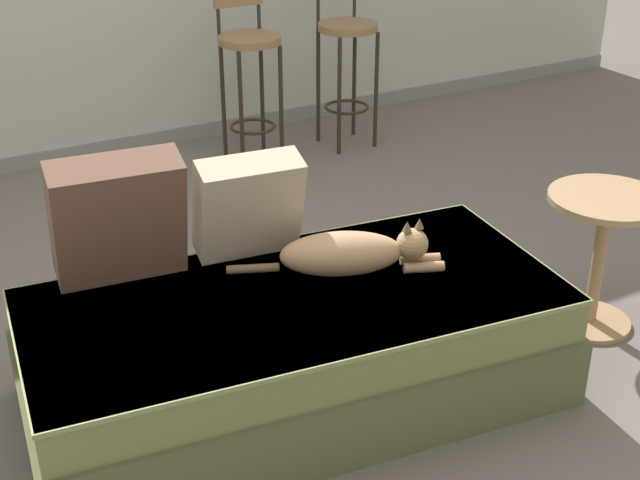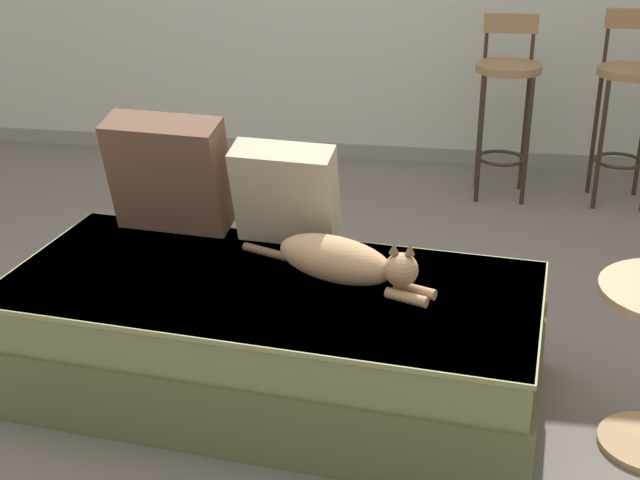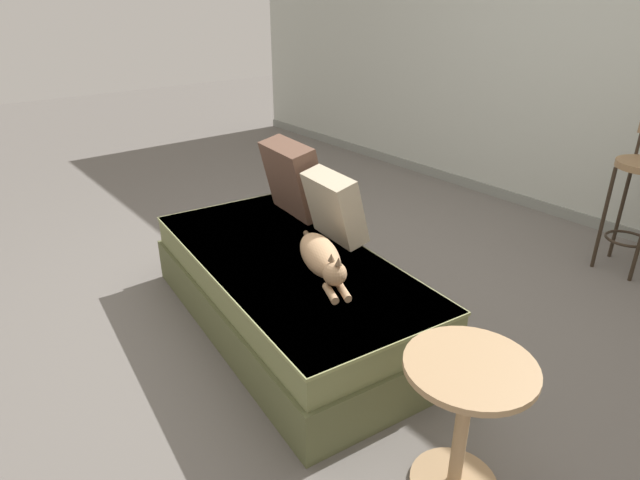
% 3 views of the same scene
% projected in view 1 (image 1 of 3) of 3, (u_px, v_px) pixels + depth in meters
% --- Properties ---
extents(ground_plane, '(16.00, 16.00, 0.00)m').
position_uv_depth(ground_plane, '(248.00, 342.00, 3.41)').
color(ground_plane, '#66605B').
rests_on(ground_plane, ground).
extents(wall_baseboard_trim, '(8.00, 0.02, 0.09)m').
position_uv_depth(wall_baseboard_trim, '(86.00, 151.00, 5.10)').
color(wall_baseboard_trim, gray).
rests_on(wall_baseboard_trim, ground).
extents(couch, '(1.87, 1.04, 0.41)m').
position_uv_depth(couch, '(296.00, 346.00, 3.00)').
color(couch, brown).
rests_on(couch, ground).
extents(throw_pillow_corner, '(0.45, 0.29, 0.45)m').
position_uv_depth(throw_pillow_corner, '(118.00, 218.00, 2.91)').
color(throw_pillow_corner, brown).
rests_on(throw_pillow_corner, couch).
extents(throw_pillow_middle, '(0.38, 0.26, 0.38)m').
position_uv_depth(throw_pillow_middle, '(248.00, 206.00, 3.08)').
color(throw_pillow_middle, beige).
rests_on(throw_pillow_middle, couch).
extents(cat, '(0.70, 0.37, 0.19)m').
position_uv_depth(cat, '(351.00, 253.00, 3.01)').
color(cat, tan).
rests_on(cat, couch).
extents(bar_stool_near_window, '(0.34, 0.34, 0.95)m').
position_uv_depth(bar_stool_near_window, '(249.00, 60.00, 4.83)').
color(bar_stool_near_window, '#2D2319').
rests_on(bar_stool_near_window, ground).
extents(bar_stool_by_doorway, '(0.34, 0.34, 0.99)m').
position_uv_depth(bar_stool_by_doorway, '(346.00, 45.00, 5.09)').
color(bar_stool_by_doorway, '#2D2319').
rests_on(bar_stool_by_doorway, ground).
extents(side_table, '(0.44, 0.44, 0.55)m').
position_uv_depth(side_table, '(601.00, 243.00, 3.37)').
color(side_table, tan).
rests_on(side_table, ground).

